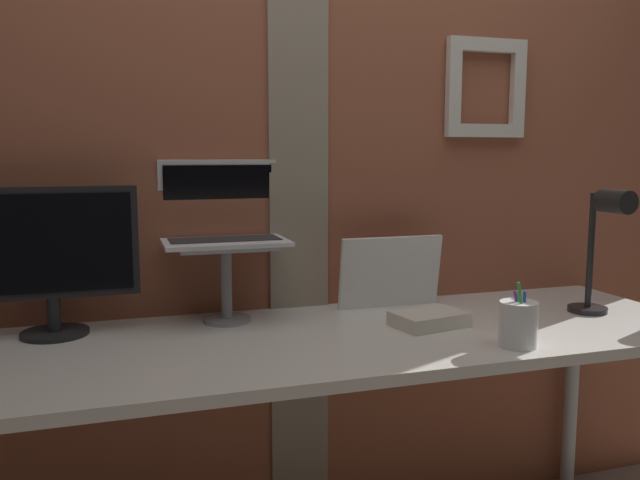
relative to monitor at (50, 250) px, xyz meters
name	(u,v)px	position (x,y,z in m)	size (l,w,h in m)	color
brick_wall_back	(306,136)	(0.77, 0.18, 0.31)	(3.18, 0.16, 2.64)	#9E563D
desk	(331,359)	(0.72, -0.23, -0.30)	(2.22, 0.70, 0.77)	silver
monitor	(50,250)	(0.00, 0.00, 0.00)	(0.46, 0.18, 0.41)	black
laptop_stand	(226,270)	(0.47, 0.00, -0.08)	(0.28, 0.22, 0.23)	gray
laptop	(222,219)	(0.47, 0.07, 0.06)	(0.36, 0.26, 0.24)	white
whiteboard_panel	(390,272)	(1.01, 0.02, -0.12)	(0.34, 0.02, 0.23)	white
desk_lamp	(604,238)	(1.57, -0.28, 0.01)	(0.12, 0.20, 0.39)	black
pen_cup	(518,324)	(1.15, -0.48, -0.18)	(0.10, 0.10, 0.17)	white
paper_clutter_stack	(429,319)	(1.02, -0.23, -0.21)	(0.20, 0.14, 0.04)	silver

